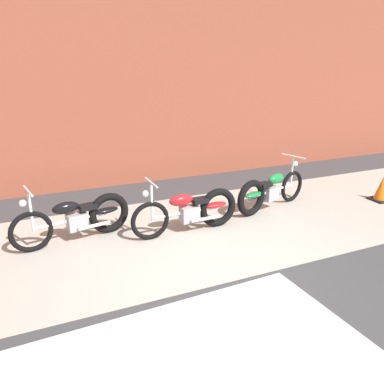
{
  "coord_description": "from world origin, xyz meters",
  "views": [
    {
      "loc": [
        -2.36,
        -3.95,
        2.84
      ],
      "look_at": [
        0.12,
        1.72,
        0.75
      ],
      "focal_mm": 35.53,
      "sensor_mm": 36.0,
      "label": 1
    }
  ],
  "objects_px": {
    "motorcycle_black": "(81,217)",
    "motorcycle_red": "(193,210)",
    "motorcycle_green": "(268,191)",
    "traffic_cone": "(382,190)"
  },
  "relations": [
    {
      "from": "motorcycle_black",
      "to": "motorcycle_red",
      "type": "xyz_separation_m",
      "value": [
        1.86,
        -0.45,
        0.0
      ]
    },
    {
      "from": "motorcycle_red",
      "to": "motorcycle_green",
      "type": "relative_size",
      "value": 1.03
    },
    {
      "from": "motorcycle_red",
      "to": "motorcycle_green",
      "type": "distance_m",
      "value": 1.83
    },
    {
      "from": "motorcycle_red",
      "to": "motorcycle_green",
      "type": "height_order",
      "value": "same"
    },
    {
      "from": "motorcycle_black",
      "to": "traffic_cone",
      "type": "height_order",
      "value": "motorcycle_black"
    },
    {
      "from": "motorcycle_black",
      "to": "motorcycle_green",
      "type": "xyz_separation_m",
      "value": [
        3.66,
        -0.1,
        0.0
      ]
    },
    {
      "from": "motorcycle_red",
      "to": "traffic_cone",
      "type": "bearing_deg",
      "value": 175.97
    },
    {
      "from": "motorcycle_red",
      "to": "traffic_cone",
      "type": "distance_m",
      "value": 4.42
    },
    {
      "from": "motorcycle_red",
      "to": "traffic_cone",
      "type": "height_order",
      "value": "motorcycle_red"
    },
    {
      "from": "motorcycle_red",
      "to": "traffic_cone",
      "type": "xyz_separation_m",
      "value": [
        4.41,
        -0.17,
        -0.15
      ]
    }
  ]
}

